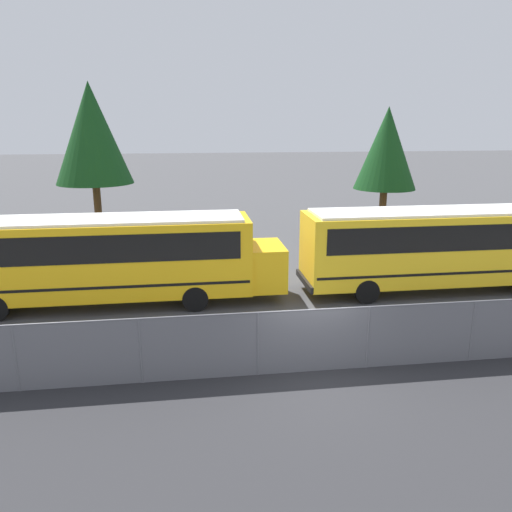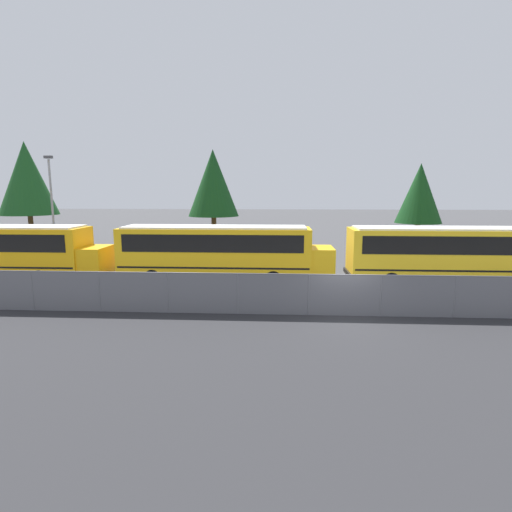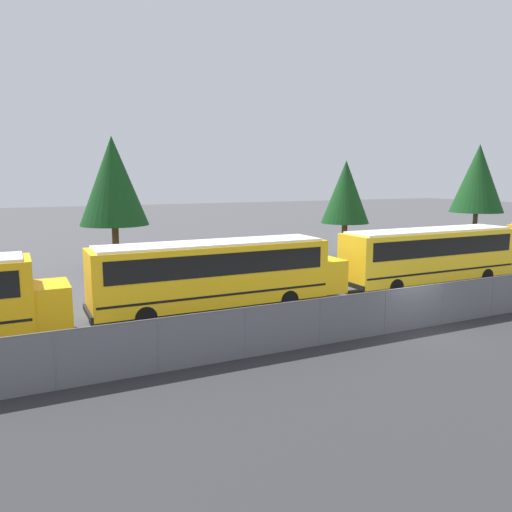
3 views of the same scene
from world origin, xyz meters
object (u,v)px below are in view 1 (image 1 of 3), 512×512
school_bus_2 (447,243)px  tree_0 (92,134)px  tree_1 (386,149)px  school_bus_1 (107,254)px

school_bus_2 → tree_0: bearing=141.0°
tree_1 → tree_0: bearing=174.1°
school_bus_2 → tree_1: size_ratio=1.65×
school_bus_2 → tree_1: tree_1 is taller
school_bus_2 → tree_0: 20.43m
school_bus_1 → school_bus_2: (13.20, -0.09, 0.00)m
school_bus_1 → tree_1: (14.84, 10.76, 3.12)m
tree_0 → school_bus_1: bearing=-79.3°
school_bus_1 → tree_0: size_ratio=1.40×
school_bus_2 → tree_0: tree_0 is taller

